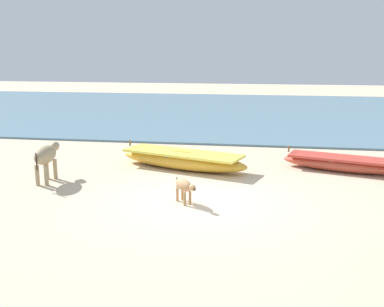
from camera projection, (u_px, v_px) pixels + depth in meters
name	position (u px, v px, depth m)	size (l,w,h in m)	color
ground	(200.00, 202.00, 10.86)	(80.00, 80.00, 0.00)	beige
sea_water	(239.00, 111.00, 26.87)	(60.00, 20.00, 0.08)	slate
fishing_boat_0	(183.00, 159.00, 13.86)	(4.34, 2.33, 0.73)	gold
fishing_boat_1	(342.00, 163.00, 13.59)	(3.66, 1.85, 0.63)	#B74733
calf_near_tan	(184.00, 186.00, 10.67)	(0.69, 0.80, 0.59)	tan
cow_second_adult_dun	(46.00, 156.00, 12.40)	(0.54, 1.57, 1.02)	tan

